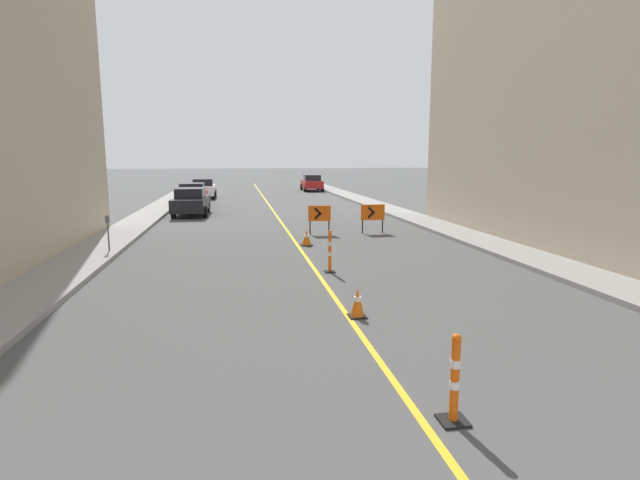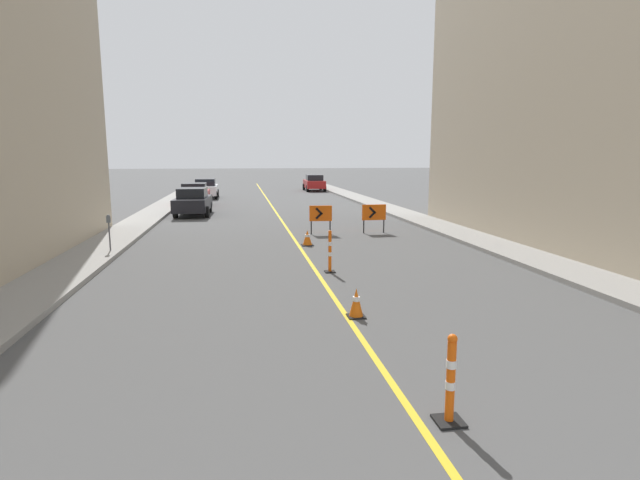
{
  "view_description": "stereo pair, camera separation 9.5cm",
  "coord_description": "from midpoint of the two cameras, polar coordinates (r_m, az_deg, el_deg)",
  "views": [
    {
      "loc": [
        -2.28,
        3.3,
        3.36
      ],
      "look_at": [
        0.06,
        17.17,
        1.0
      ],
      "focal_mm": 28.0,
      "sensor_mm": 36.0,
      "label": 1
    },
    {
      "loc": [
        -2.18,
        3.28,
        3.36
      ],
      "look_at": [
        0.06,
        17.17,
        1.0
      ],
      "focal_mm": 28.0,
      "sensor_mm": 36.0,
      "label": 2
    }
  ],
  "objects": [
    {
      "name": "parked_car_curb_near",
      "position": [
        29.76,
        -14.62,
        4.27
      ],
      "size": [
        1.98,
        4.37,
        1.59
      ],
      "rotation": [
        0.0,
        0.0,
        -0.04
      ],
      "color": "black",
      "rests_on": "ground_plane"
    },
    {
      "name": "parking_meter_near_curb",
      "position": [
        18.6,
        -23.24,
        1.56
      ],
      "size": [
        0.12,
        0.11,
        1.25
      ],
      "color": "#4C4C51",
      "rests_on": "sidewalk_left"
    },
    {
      "name": "delineator_post_front",
      "position": [
        6.77,
        14.72,
        -15.69
      ],
      "size": [
        0.36,
        0.36,
        1.18
      ],
      "color": "black",
      "rests_on": "ground_plane"
    },
    {
      "name": "arrow_barricade_secondary",
      "position": [
        22.21,
        5.92,
        3.05
      ],
      "size": [
        1.08,
        0.1,
        1.27
      ],
      "rotation": [
        0.0,
        0.0,
        0.02
      ],
      "color": "#EF560C",
      "rests_on": "ground_plane"
    },
    {
      "name": "arrow_barricade_primary",
      "position": [
        21.75,
        -0.19,
        2.93
      ],
      "size": [
        0.99,
        0.14,
        1.26
      ],
      "rotation": [
        0.0,
        0.0,
        -0.08
      ],
      "color": "#EF560C",
      "rests_on": "ground_plane"
    },
    {
      "name": "delineator_post_rear",
      "position": [
        14.57,
        0.95,
        -1.63
      ],
      "size": [
        0.3,
        0.3,
        1.25
      ],
      "color": "black",
      "rests_on": "ground_plane"
    },
    {
      "name": "sidewalk_left",
      "position": [
        30.72,
        -18.87,
        2.86
      ],
      "size": [
        1.82,
        66.85,
        0.15
      ],
      "color": "gray",
      "rests_on": "ground_plane"
    },
    {
      "name": "parked_car_curb_far",
      "position": [
        41.91,
        -13.23,
        5.76
      ],
      "size": [
        1.93,
        4.31,
        1.59
      ],
      "rotation": [
        0.0,
        0.0,
        0.01
      ],
      "color": "silver",
      "rests_on": "ground_plane"
    },
    {
      "name": "parked_car_curb_mid",
      "position": [
        35.16,
        -14.43,
        5.04
      ],
      "size": [
        1.93,
        4.31,
        1.59
      ],
      "rotation": [
        0.0,
        0.0,
        -0.0
      ],
      "color": "maroon",
      "rests_on": "ground_plane"
    },
    {
      "name": "lane_stripe",
      "position": [
        30.4,
        -5.31,
        3.14
      ],
      "size": [
        0.12,
        66.85,
        0.01
      ],
      "color": "gold",
      "rests_on": "ground_plane"
    },
    {
      "name": "sidewalk_right",
      "position": [
        31.75,
        7.8,
        3.48
      ],
      "size": [
        1.82,
        66.85,
        0.15
      ],
      "color": "gray",
      "rests_on": "ground_plane"
    },
    {
      "name": "traffic_cone_third",
      "position": [
        19.04,
        -1.69,
        0.24
      ],
      "size": [
        0.45,
        0.45,
        0.59
      ],
      "color": "black",
      "rests_on": "ground_plane"
    },
    {
      "name": "parked_car_opposite_side",
      "position": [
        49.73,
        -1.0,
        6.56
      ],
      "size": [
        1.95,
        4.35,
        1.59
      ],
      "rotation": [
        0.0,
        0.0,
        -0.03
      ],
      "color": "maroon",
      "rests_on": "ground_plane"
    },
    {
      "name": "traffic_cone_second",
      "position": [
        10.63,
        4.04,
        -7.18
      ],
      "size": [
        0.37,
        0.37,
        0.62
      ],
      "color": "black",
      "rests_on": "ground_plane"
    }
  ]
}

